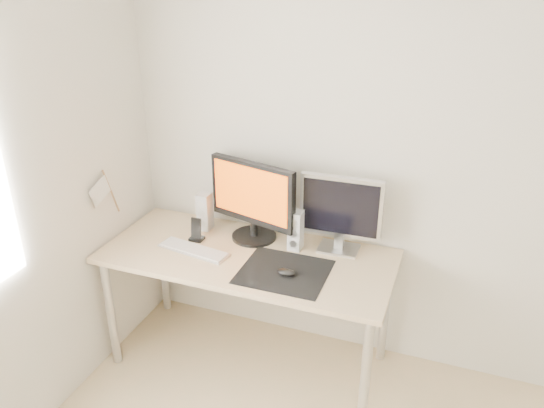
# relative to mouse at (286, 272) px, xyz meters

# --- Properties ---
(wall_back) EXTENTS (3.50, 0.00, 3.50)m
(wall_back) POSITION_rel_mouse_xyz_m (0.66, 0.50, 0.50)
(wall_back) COLOR white
(wall_back) RESTS_ON ground
(mousepad) EXTENTS (0.45, 0.40, 0.00)m
(mousepad) POSITION_rel_mouse_xyz_m (-0.02, 0.03, -0.02)
(mousepad) COLOR black
(mousepad) RESTS_ON desk
(mouse) EXTENTS (0.10, 0.06, 0.04)m
(mouse) POSITION_rel_mouse_xyz_m (0.00, 0.00, 0.00)
(mouse) COLOR black
(mouse) RESTS_ON mousepad
(desk) EXTENTS (1.60, 0.70, 0.73)m
(desk) POSITION_rel_mouse_xyz_m (-0.27, 0.13, -0.10)
(desk) COLOR #D1B587
(desk) RESTS_ON ground
(main_monitor) EXTENTS (0.54, 0.32, 0.47)m
(main_monitor) POSITION_rel_mouse_xyz_m (-0.31, 0.32, 0.23)
(main_monitor) COLOR black
(main_monitor) RESTS_ON desk
(second_monitor) EXTENTS (0.45, 0.16, 0.43)m
(second_monitor) POSITION_rel_mouse_xyz_m (0.19, 0.36, 0.22)
(second_monitor) COLOR silver
(second_monitor) RESTS_ON desk
(speaker_left) EXTENTS (0.07, 0.09, 0.23)m
(speaker_left) POSITION_rel_mouse_xyz_m (-0.63, 0.33, 0.09)
(speaker_left) COLOR silver
(speaker_left) RESTS_ON desk
(speaker_right) EXTENTS (0.07, 0.09, 0.23)m
(speaker_right) POSITION_rel_mouse_xyz_m (-0.04, 0.29, 0.09)
(speaker_right) COLOR silver
(speaker_right) RESTS_ON desk
(keyboard) EXTENTS (0.43, 0.18, 0.02)m
(keyboard) POSITION_rel_mouse_xyz_m (-0.56, 0.06, -0.01)
(keyboard) COLOR #B6B7B9
(keyboard) RESTS_ON desk
(phone_dock) EXTENTS (0.08, 0.07, 0.14)m
(phone_dock) POSITION_rel_mouse_xyz_m (-0.61, 0.18, 0.02)
(phone_dock) COLOR black
(phone_dock) RESTS_ON desk
(pennant) EXTENTS (0.01, 0.23, 0.29)m
(pennant) POSITION_rel_mouse_xyz_m (-1.06, -0.01, 0.30)
(pennant) COLOR #A57F54
(pennant) RESTS_ON wall_left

